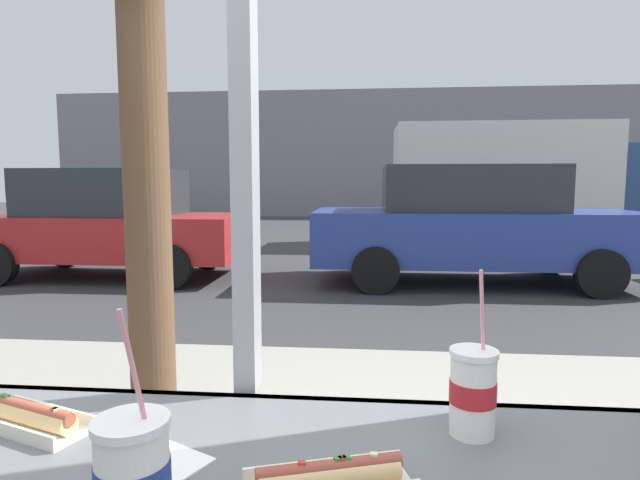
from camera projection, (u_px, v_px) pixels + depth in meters
ground_plane at (351, 267)px, 9.17m from camera, size 60.00×60.00×0.00m
sidewalk_strip at (314, 441)px, 2.83m from camera, size 16.00×2.80×0.13m
window_wall at (243, 57)px, 1.14m from camera, size 2.72×0.20×2.90m
building_facade_far at (362, 154)px, 23.28m from camera, size 28.00×1.20×5.57m
soda_cup_left at (473, 391)px, 0.98m from camera, size 0.09×0.09×0.32m
soda_cup_right at (133, 475)px, 0.70m from camera, size 0.10×0.10×0.32m
hotdog_tray_near at (32, 417)px, 1.02m from camera, size 0.27×0.18×0.05m
hotdog_tray_far at (330, 477)px, 0.81m from camera, size 0.28×0.17×0.05m
napkin_wrapper at (173, 461)px, 0.89m from camera, size 0.15×0.13×0.00m
parked_car_red at (109, 223)px, 8.11m from camera, size 4.17×1.94×1.69m
parked_car_blue at (471, 224)px, 7.60m from camera, size 4.65×2.02×1.73m
box_truck at (529, 180)px, 12.34m from camera, size 6.61×2.44×2.84m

